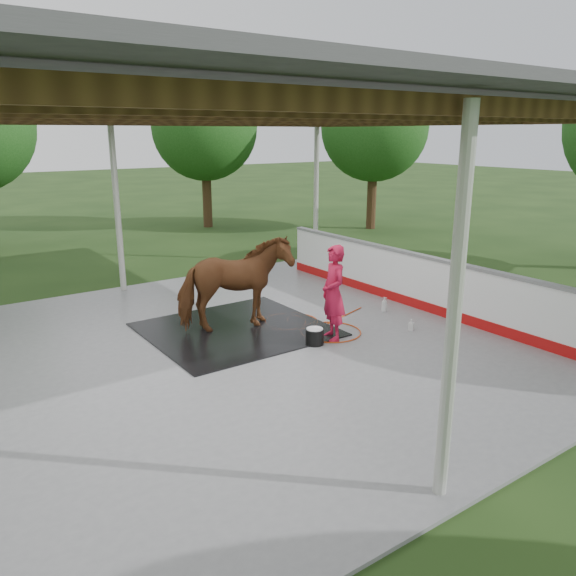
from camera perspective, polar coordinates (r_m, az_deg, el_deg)
ground at (r=9.62m, az=-6.92°, el=-6.68°), size 100.00×100.00×0.00m
concrete_slab at (r=9.61m, az=-6.92°, el=-6.54°), size 12.00×10.00×0.05m
pavilion_structure at (r=8.92m, az=-7.78°, el=17.62°), size 12.60×10.60×4.05m
dasher_board at (r=12.17m, az=12.37°, el=0.77°), size 0.16×8.00×1.15m
tree_belt at (r=9.85m, az=-8.67°, el=16.35°), size 28.00×28.00×5.80m
rubber_mat at (r=10.57m, az=-5.30°, el=-4.19°), size 3.16×2.96×0.02m
horse at (r=10.31m, az=-5.42°, el=0.40°), size 2.20×1.32×1.73m
handler at (r=9.86m, az=4.64°, el=-0.51°), size 0.57×0.71×1.71m
wash_bucket at (r=9.80m, az=2.72°, el=-4.91°), size 0.32×0.32×0.29m
soap_bottle_a at (r=11.70m, az=9.76°, el=-1.66°), size 0.14×0.14×0.31m
soap_bottle_b at (r=10.73m, az=12.41°, el=-3.66°), size 0.14×0.13×0.22m
hose_coil at (r=10.76m, az=1.59°, el=-3.78°), size 2.40×2.02×0.02m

